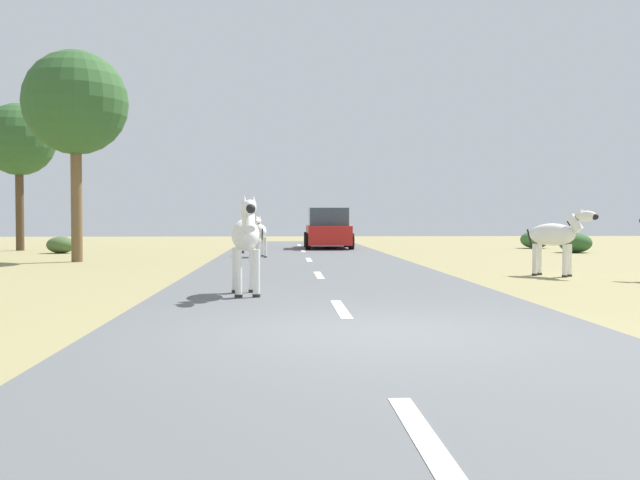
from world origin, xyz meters
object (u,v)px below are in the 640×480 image
object	(u,v)px
zebra_3	(260,232)
bush_3	(61,245)
zebra_0	(246,237)
zebra_2	(556,236)
tree_1	(76,104)
tree_0	(19,140)
car_0	(328,230)
bush_1	(575,243)
bush_0	(535,240)

from	to	relation	value
zebra_3	bush_3	world-z (taller)	zebra_3
zebra_0	zebra_2	xyz separation A→B (m)	(6.93, 4.17, -0.09)
zebra_3	tree_1	bearing A→B (deg)	-174.28
tree_0	zebra_2	bearing A→B (deg)	-39.22
zebra_3	bush_3	size ratio (longest dim) A/B	1.38
car_0	bush_1	xyz separation A→B (m)	(9.50, -3.51, -0.46)
car_0	tree_1	distance (m)	12.48
car_0	bush_0	distance (m)	9.40
tree_0	zebra_3	bearing A→B (deg)	-32.02
zebra_3	tree_0	distance (m)	12.58
zebra_2	bush_1	distance (m)	12.23
zebra_2	bush_3	xyz separation A→B (m)	(-14.85, 11.67, -0.62)
zebra_0	bush_0	distance (m)	22.71
bush_1	tree_1	bearing A→B (deg)	-164.70
car_0	bush_0	size ratio (longest dim) A/B	3.36
tree_1	bush_3	xyz separation A→B (m)	(-2.18, 5.48, -4.54)
car_0	bush_3	xyz separation A→B (m)	(-10.51, -2.90, -0.53)
tree_0	bush_3	bearing A→B (deg)	-45.04
bush_3	tree_1	bearing A→B (deg)	-68.32
tree_1	car_0	bearing A→B (deg)	45.18
zebra_0	zebra_2	world-z (taller)	zebra_0
zebra_2	zebra_3	size ratio (longest dim) A/B	1.06
bush_0	zebra_2	bearing A→B (deg)	-108.40
bush_0	zebra_3	bearing A→B (deg)	-148.51
zebra_0	tree_1	world-z (taller)	tree_1
zebra_3	bush_0	size ratio (longest dim) A/B	1.15
zebra_0	bush_1	size ratio (longest dim) A/B	1.37
zebra_0	bush_3	bearing A→B (deg)	-71.11
bush_0	bush_3	size ratio (longest dim) A/B	1.20
tree_1	bush_3	bearing A→B (deg)	111.68
tree_0	tree_1	size ratio (longest dim) A/B	0.94
zebra_2	bush_0	bearing A→B (deg)	-154.77
car_0	tree_0	distance (m)	13.47
bush_0	bush_3	distance (m)	20.18
zebra_0	bush_0	bearing A→B (deg)	-129.47
tree_1	bush_3	distance (m)	7.45
bush_1	zebra_0	bearing A→B (deg)	-128.45
bush_0	bush_1	bearing A→B (deg)	-88.14
zebra_3	tree_1	world-z (taller)	tree_1
zebra_0	tree_1	size ratio (longest dim) A/B	0.27
zebra_3	car_0	xyz separation A→B (m)	(2.73, 6.86, -0.04)
zebra_0	zebra_2	bearing A→B (deg)	-156.66
zebra_0	tree_1	xyz separation A→B (m)	(-5.74, 10.35, 3.83)
bush_0	bush_3	xyz separation A→B (m)	(-19.88, -3.46, -0.07)
tree_1	zebra_0	bearing A→B (deg)	-61.02
zebra_3	bush_1	world-z (taller)	zebra_3
zebra_2	car_0	world-z (taller)	car_0
zebra_2	tree_0	xyz separation A→B (m)	(-17.26, 14.09, 3.65)
car_0	bush_1	world-z (taller)	car_0
zebra_3	bush_1	bearing A→B (deg)	5.77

